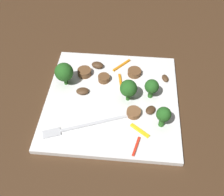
% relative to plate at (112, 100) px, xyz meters
% --- Properties ---
extents(ground_plane, '(1.40, 1.40, 0.00)m').
position_rel_plate_xyz_m(ground_plane, '(0.00, 0.00, -0.01)').
color(ground_plane, '#422B19').
extents(plate, '(0.29, 0.29, 0.01)m').
position_rel_plate_xyz_m(plate, '(0.00, 0.00, 0.00)').
color(plate, white).
rests_on(plate, ground_plane).
extents(fork, '(0.17, 0.07, 0.00)m').
position_rel_plate_xyz_m(fork, '(0.06, 0.08, 0.01)').
color(fork, silver).
rests_on(fork, plate).
extents(broccoli_floret_0, '(0.03, 0.03, 0.05)m').
position_rel_plate_xyz_m(broccoli_floret_0, '(-0.08, -0.01, 0.04)').
color(broccoli_floret_0, '#296420').
rests_on(broccoli_floret_0, plate).
extents(broccoli_floret_1, '(0.04, 0.04, 0.06)m').
position_rel_plate_xyz_m(broccoli_floret_1, '(0.11, -0.03, 0.04)').
color(broccoli_floret_1, '#296420').
rests_on(broccoli_floret_1, plate).
extents(broccoli_floret_2, '(0.04, 0.04, 0.05)m').
position_rel_plate_xyz_m(broccoli_floret_2, '(-0.03, -0.00, 0.04)').
color(broccoli_floret_2, '#296420').
rests_on(broccoli_floret_2, plate).
extents(broccoli_floret_3, '(0.03, 0.03, 0.05)m').
position_rel_plate_xyz_m(broccoli_floret_3, '(-0.11, 0.06, 0.04)').
color(broccoli_floret_3, '#296420').
rests_on(broccoli_floret_3, plate).
extents(sausage_slice_0, '(0.04, 0.04, 0.02)m').
position_rel_plate_xyz_m(sausage_slice_0, '(0.07, -0.07, 0.01)').
color(sausage_slice_0, brown).
rests_on(sausage_slice_0, plate).
extents(sausage_slice_1, '(0.04, 0.04, 0.01)m').
position_rel_plate_xyz_m(sausage_slice_1, '(-0.05, -0.08, 0.01)').
color(sausage_slice_1, brown).
rests_on(sausage_slice_1, plate).
extents(sausage_slice_2, '(0.04, 0.04, 0.01)m').
position_rel_plate_xyz_m(sausage_slice_2, '(0.02, -0.05, 0.01)').
color(sausage_slice_2, brown).
rests_on(sausage_slice_2, plate).
extents(sausage_slice_3, '(0.03, 0.03, 0.01)m').
position_rel_plate_xyz_m(sausage_slice_3, '(-0.05, 0.04, 0.01)').
color(sausage_slice_3, brown).
rests_on(sausage_slice_3, plate).
extents(mushroom_0, '(0.03, 0.02, 0.01)m').
position_rel_plate_xyz_m(mushroom_0, '(0.07, -0.01, 0.01)').
color(mushroom_0, '#4C331E').
rests_on(mushroom_0, plate).
extents(mushroom_1, '(0.03, 0.03, 0.01)m').
position_rel_plate_xyz_m(mushroom_1, '(0.04, -0.10, 0.01)').
color(mushroom_1, '#4C331E').
rests_on(mushroom_1, plate).
extents(mushroom_2, '(0.02, 0.03, 0.01)m').
position_rel_plate_xyz_m(mushroom_2, '(-0.12, -0.07, 0.01)').
color(mushroom_2, '#4C331E').
rests_on(mushroom_2, plate).
extents(mushroom_3, '(0.03, 0.03, 0.01)m').
position_rel_plate_xyz_m(mushroom_3, '(-0.08, 0.03, 0.01)').
color(mushroom_3, '#422B19').
rests_on(mushroom_3, plate).
extents(pepper_strip_0, '(0.04, 0.03, 0.00)m').
position_rel_plate_xyz_m(pepper_strip_0, '(-0.06, 0.08, 0.01)').
color(pepper_strip_0, yellow).
rests_on(pepper_strip_0, plate).
extents(pepper_strip_1, '(0.02, 0.04, 0.00)m').
position_rel_plate_xyz_m(pepper_strip_1, '(-0.06, 0.12, 0.01)').
color(pepper_strip_1, red).
rests_on(pepper_strip_1, plate).
extents(pepper_strip_2, '(0.01, 0.05, 0.00)m').
position_rel_plate_xyz_m(pepper_strip_2, '(-0.02, -0.05, 0.01)').
color(pepper_strip_2, orange).
rests_on(pepper_strip_2, plate).
extents(pepper_strip_3, '(0.04, 0.04, 0.00)m').
position_rel_plate_xyz_m(pepper_strip_3, '(-0.01, -0.11, 0.01)').
color(pepper_strip_3, orange).
rests_on(pepper_strip_3, plate).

